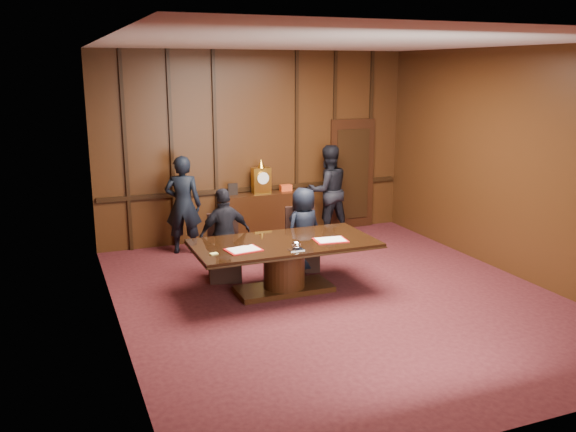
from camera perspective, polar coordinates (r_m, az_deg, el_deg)
The scene contains 13 objects.
room at distance 8.45m, azimuth 4.93°, elevation 3.73°, with size 7.00×7.04×3.50m.
sideboard at distance 11.49m, azimuth -2.48°, elevation 0.13°, with size 1.60×0.45×1.54m.
conference_table at distance 8.79m, azimuth -0.37°, elevation -3.96°, with size 2.62×1.32×0.76m.
folder_left at distance 8.33m, azimuth -4.18°, elevation -3.16°, with size 0.50×0.40×0.02m.
folder_right at distance 8.78m, azimuth 4.00°, elevation -2.26°, with size 0.49×0.38×0.02m.
inkstand at distance 8.31m, azimuth 0.76°, elevation -2.83°, with size 0.20×0.14×0.12m.
notepad at distance 8.19m, azimuth -6.95°, elevation -3.52°, with size 0.10×0.07×0.01m, color #EBEA73.
chair_left at distance 9.46m, azimuth -5.97°, elevation -4.14°, with size 0.57×0.57×0.99m.
chair_right at distance 9.87m, azimuth 1.31°, elevation -3.30°, with size 0.56×0.56×0.99m.
signatory_left at distance 9.26m, azimuth -5.94°, elevation -1.78°, with size 0.84×0.35×1.44m, color black.
signatory_right at distance 9.70m, azimuth 1.47°, elevation -1.27°, with size 0.66×0.43×1.35m, color black.
witness_left at distance 10.72m, azimuth -9.78°, elevation 1.03°, with size 0.63×0.41×1.73m, color black.
witness_right at distance 11.75m, azimuth 3.74°, elevation 2.38°, with size 0.85×0.67×1.76m, color black.
Camera 1 is at (-3.69, -7.29, 3.17)m, focal length 38.00 mm.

